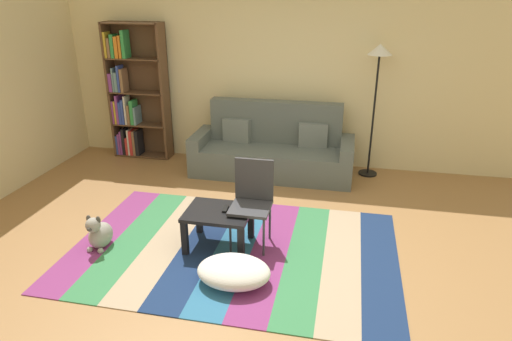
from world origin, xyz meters
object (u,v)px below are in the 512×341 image
pouf (234,272)px  folding_chair (252,196)px  couch (273,150)px  coffee_table (218,217)px  dog (99,233)px  bookshelf (132,97)px  standing_lamp (378,67)px  tv_remote (225,209)px

pouf → folding_chair: bearing=89.2°
couch → coffee_table: (-0.19, -2.10, -0.00)m
pouf → dog: bearing=168.5°
bookshelf → pouf: 3.87m
standing_lamp → tv_remote: 2.93m
couch → folding_chair: (0.13, -1.94, 0.20)m
couch → tv_remote: couch is taller
bookshelf → standing_lamp: bearing=-1.1°
dog → couch: bearing=59.7°
dog → standing_lamp: (2.74, 2.59, 1.36)m
dog → tv_remote: tv_remote is taller
coffee_table → pouf: (0.31, -0.58, -0.21)m
couch → dog: bearing=-120.3°
couch → folding_chair: size_ratio=2.51×
bookshelf → dog: size_ratio=5.14×
couch → dog: (-1.39, -2.37, -0.18)m
bookshelf → tv_remote: (2.11, -2.34, -0.52)m
pouf → tv_remote: size_ratio=4.48×
pouf → standing_lamp: size_ratio=0.37×
dog → folding_chair: folding_chair is taller
couch → pouf: size_ratio=3.36×
couch → dog: couch is taller
bookshelf → folding_chair: (2.37, -2.22, -0.40)m
couch → standing_lamp: (1.36, 0.21, 1.18)m
pouf → standing_lamp: 3.45m
coffee_table → dog: bearing=-167.0°
dog → tv_remote: 1.32m
coffee_table → tv_remote: 0.12m
bookshelf → dog: bearing=-72.1°
coffee_table → tv_remote: tv_remote is taller
coffee_table → tv_remote: bearing=31.7°
coffee_table → standing_lamp: 3.02m
couch → coffee_table: 2.10m
coffee_table → tv_remote: (0.06, 0.04, 0.09)m
couch → standing_lamp: 1.81m
folding_chair → tv_remote: bearing=-127.3°
pouf → folding_chair: folding_chair is taller
bookshelf → pouf: bookshelf is taller
coffee_table → pouf: 0.69m
tv_remote → folding_chair: folding_chair is taller
bookshelf → standing_lamp: 3.65m
pouf → bookshelf: bearing=128.5°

